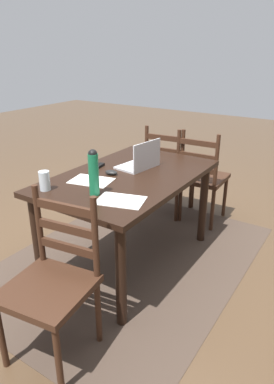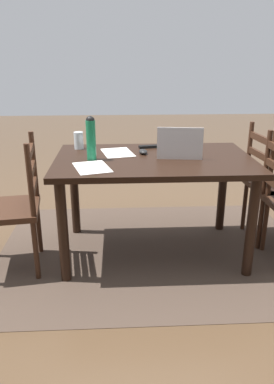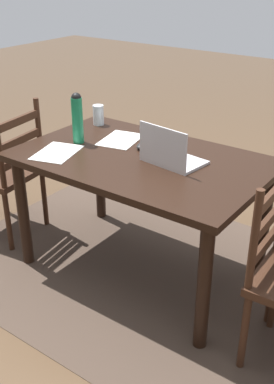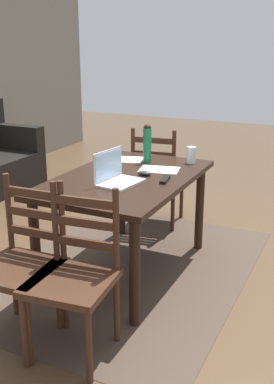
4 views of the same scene
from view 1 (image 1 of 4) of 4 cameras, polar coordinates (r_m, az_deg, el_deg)
The scene contains 13 objects.
ground_plane at distance 2.99m, azimuth -1.22°, elevation -10.96°, with size 14.00×14.00×0.00m, color brown.
area_rug at distance 2.99m, azimuth -1.22°, elevation -10.91°, with size 2.38×1.76×0.01m, color #47382D.
dining_table at distance 2.68m, azimuth -1.33°, elevation 0.82°, with size 1.42×0.90×0.76m.
chair_right_far at distance 2.01m, azimuth -13.73°, elevation -14.34°, with size 0.50×0.50×0.95m.
chair_left_far at distance 3.50m, azimuth 10.48°, elevation 2.33°, with size 0.46×0.46×0.95m.
chair_left_near at distance 3.64m, azimuth 5.33°, elevation 3.42°, with size 0.48×0.48×0.95m.
laptop at distance 2.77m, azimuth 0.70°, elevation 5.09°, with size 0.35×0.26×0.23m.
water_bottle at distance 2.24m, azimuth -7.14°, elevation 3.32°, with size 0.07×0.07×0.31m.
drinking_glass at distance 2.41m, azimuth -14.93°, elevation 1.79°, with size 0.07×0.07×0.13m, color silver.
computer_mouse at distance 2.65m, azimuth -4.24°, elevation 3.23°, with size 0.06×0.10×0.03m, color black.
tv_remote at distance 2.81m, azimuth -6.51°, elevation 4.14°, with size 0.04×0.17×0.02m, color black.
paper_stack_left at distance 2.19m, azimuth -2.69°, elevation -1.39°, with size 0.21×0.30×0.00m, color white.
paper_stack_right at distance 2.54m, azimuth -7.50°, elevation 1.85°, with size 0.21×0.30×0.00m, color white.
Camera 1 is at (2.05, 1.41, 1.65)m, focal length 32.51 mm.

